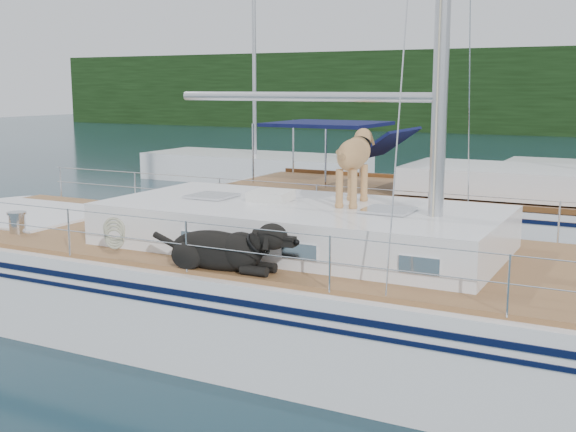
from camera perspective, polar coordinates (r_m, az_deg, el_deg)
The scene contains 4 objects.
ground at distance 10.28m, azimuth -3.02°, elevation -8.76°, with size 120.00×120.00×0.00m, color black.
main_sailboat at distance 10.03m, azimuth -2.57°, elevation -5.17°, with size 12.00×3.80×14.01m.
neighbor_sailboat at distance 15.69m, azimuth 14.21°, elevation -0.07°, with size 11.00×3.50×13.30m.
bg_boat_west at distance 26.01m, azimuth -2.62°, elevation 3.80°, with size 8.00×3.00×11.65m.
Camera 1 is at (4.95, -8.37, 3.34)m, focal length 45.00 mm.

